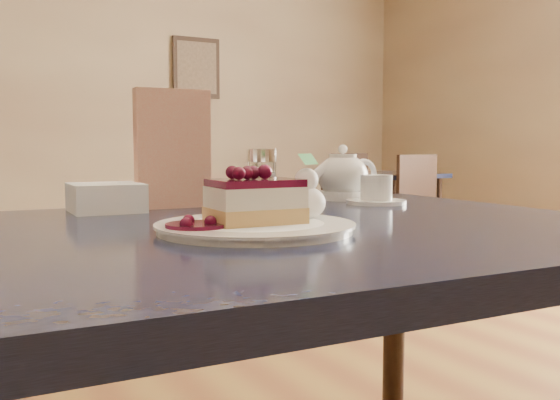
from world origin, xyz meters
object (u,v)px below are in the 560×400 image
main_table (241,282)px  bg_table_far_right (380,246)px  tea_set (349,180)px  dessert_plate (255,228)px  cheesecake_slice (255,202)px

main_table → bg_table_far_right: size_ratio=0.78×
tea_set → main_table: bearing=-144.2°
dessert_plate → cheesecake_slice: size_ratio=2.13×
dessert_plate → main_table: bearing=87.8°
tea_set → cheesecake_slice: bearing=-139.8°
dessert_plate → bg_table_far_right: 4.34m
cheesecake_slice → main_table: bearing=90.0°
tea_set → bg_table_far_right: 3.84m
main_table → cheesecake_slice: size_ratio=9.98×
dessert_plate → cheesecake_slice: 0.04m
main_table → dessert_plate: 0.10m
bg_table_far_right → dessert_plate: bearing=-132.1°
cheesecake_slice → tea_set: size_ratio=0.55×
dessert_plate → bg_table_far_right: dessert_plate is taller
main_table → tea_set: 0.51m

